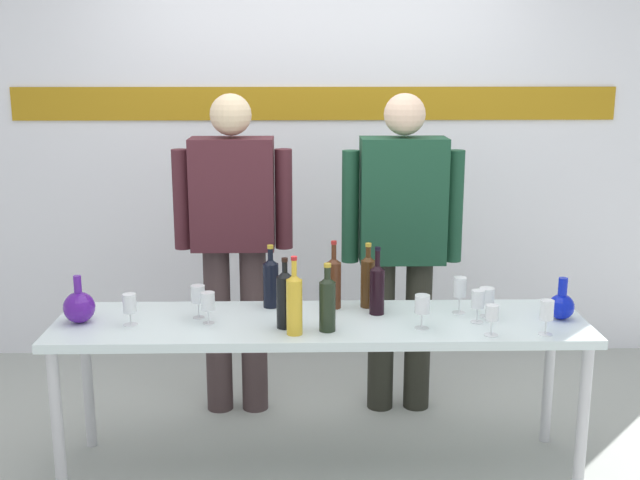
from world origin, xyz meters
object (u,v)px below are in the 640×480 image
object	(u,v)px
decanter_blue_left	(79,307)
wine_glass_right_1	(422,305)
wine_bottle_0	(377,287)
wine_glass_left_0	(130,304)
wine_bottle_1	(285,298)
wine_glass_right_0	(460,288)
display_table	(321,333)
wine_glass_right_2	(487,296)
presenter_left	(234,234)
decanter_blue_right	(562,305)
wine_bottle_3	(294,302)
wine_glass_right_3	(478,300)
wine_glass_right_5	(547,311)
wine_bottle_4	(334,281)
wine_glass_left_1	(198,295)
wine_glass_left_2	(208,302)
presenter_right	(402,233)
wine_glass_right_4	(492,314)
wine_bottle_6	(327,302)
wine_bottle_5	(271,281)
wine_bottle_2	(368,280)

from	to	relation	value
decanter_blue_left	wine_glass_right_1	size ratio (longest dim) A/B	1.42
wine_bottle_0	wine_glass_left_0	bearing A→B (deg)	-173.07
wine_bottle_1	wine_glass_right_0	distance (m)	0.82
display_table	wine_glass_right_2	size ratio (longest dim) A/B	17.74
wine_glass_left_0	presenter_left	bearing A→B (deg)	60.39
decanter_blue_right	wine_bottle_3	size ratio (longest dim) A/B	0.56
wine_glass_right_3	wine_glass_right_5	bearing A→B (deg)	-32.90
wine_glass_right_5	decanter_blue_left	bearing A→B (deg)	174.27
wine_glass_right_1	wine_glass_right_3	world-z (taller)	wine_glass_right_1
display_table	wine_bottle_4	bearing A→B (deg)	70.25
wine_glass_right_3	wine_glass_left_1	bearing A→B (deg)	175.90
wine_bottle_3	wine_glass_right_3	distance (m)	0.82
wine_glass_right_3	wine_glass_right_5	world-z (taller)	wine_glass_right_5
display_table	decanter_blue_right	bearing A→B (deg)	-0.35
wine_glass_right_0	wine_glass_right_1	size ratio (longest dim) A/B	1.13
wine_glass_left_2	display_table	bearing A→B (deg)	3.79
presenter_right	wine_glass_left_0	bearing A→B (deg)	-151.26
decanter_blue_left	wine_bottle_0	bearing A→B (deg)	4.00
wine_bottle_3	wine_glass_left_1	world-z (taller)	wine_bottle_3
wine_bottle_4	wine_glass_right_4	size ratio (longest dim) A/B	2.41
wine_glass_left_1	wine_glass_right_0	distance (m)	1.19
wine_bottle_1	wine_bottle_6	xyz separation A→B (m)	(0.18, -0.05, -0.00)
decanter_blue_left	wine_glass_right_5	distance (m)	2.03
decanter_blue_right	wine_bottle_5	world-z (taller)	wine_bottle_5
display_table	presenter_left	xyz separation A→B (m)	(-0.44, 0.65, 0.31)
presenter_right	wine_glass_left_0	world-z (taller)	presenter_right
decanter_blue_right	wine_bottle_5	size ratio (longest dim) A/B	0.64
wine_bottle_0	wine_glass_left_1	bearing A→B (deg)	-177.11
presenter_left	wine_bottle_0	distance (m)	0.91
wine_bottle_5	wine_glass_left_0	world-z (taller)	wine_bottle_5
wine_bottle_3	decanter_blue_right	bearing A→B (deg)	8.16
wine_glass_right_1	decanter_blue_right	bearing A→B (deg)	9.88
decanter_blue_right	wine_glass_left_1	size ratio (longest dim) A/B	1.27
presenter_right	wine_bottle_4	size ratio (longest dim) A/B	5.27
wine_bottle_0	wine_glass_right_2	world-z (taller)	wine_bottle_0
wine_bottle_1	wine_glass_left_2	bearing A→B (deg)	170.02
wine_bottle_2	wine_glass_right_5	xyz separation A→B (m)	(0.72, -0.40, -0.03)
decanter_blue_left	wine_bottle_1	world-z (taller)	wine_bottle_1
decanter_blue_right	wine_bottle_5	xyz separation A→B (m)	(-1.31, 0.21, 0.06)
decanter_blue_left	wine_bottle_5	xyz separation A→B (m)	(0.84, 0.21, 0.05)
wine_glass_right_0	wine_glass_right_2	xyz separation A→B (m)	(0.11, -0.05, -0.03)
wine_bottle_5	wine_glass_left_2	distance (m)	0.36
wine_bottle_2	wine_glass_right_2	world-z (taller)	wine_bottle_2
wine_glass_right_5	wine_glass_right_0	bearing A→B (deg)	136.12
wine_bottle_6	wine_glass_right_1	distance (m)	0.41
presenter_right	wine_bottle_6	distance (m)	0.90
decanter_blue_right	wine_bottle_0	bearing A→B (deg)	173.54
decanter_blue_left	wine_glass_right_5	world-z (taller)	decanter_blue_left
wine_bottle_4	wine_glass_right_5	world-z (taller)	wine_bottle_4
wine_bottle_3	presenter_left	bearing A→B (deg)	111.30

